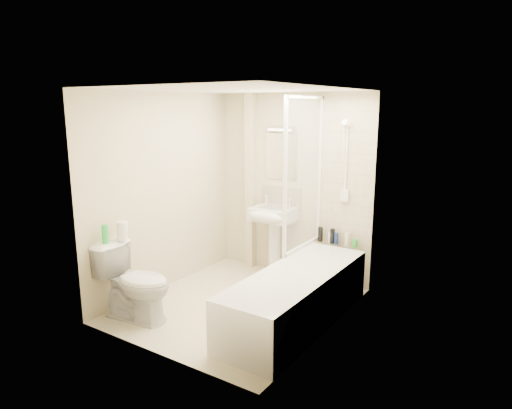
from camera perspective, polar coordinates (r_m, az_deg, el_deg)
The scene contains 25 objects.
floor at distance 5.34m, azimuth -2.29°, elevation -12.48°, with size 2.50×2.50×0.00m, color beige.
wall_back at distance 6.00m, azimuth 4.56°, elevation 2.29°, with size 2.20×0.02×2.40m, color beige.
wall_left at distance 5.66m, azimuth -11.50°, elevation 1.48°, with size 0.02×2.50×2.40m, color beige.
wall_right at distance 4.43m, azimuth 9.25°, elevation -1.42°, with size 0.02×2.50×2.40m, color beige.
ceiling at distance 4.86m, azimuth -2.54°, elevation 14.20°, with size 2.20×2.50×0.02m, color white.
tile_back at distance 5.64m, azimuth 11.25°, elevation 3.76°, with size 0.70×0.01×1.75m, color beige.
tile_right at distance 4.39m, azimuth 9.25°, elevation 1.48°, with size 0.01×2.10×1.75m, color beige.
pipe_boxing at distance 6.27m, azimuth -0.68°, elevation 2.75°, with size 0.12×0.12×2.40m, color beige.
splashback at distance 6.10m, azimuth 3.15°, elevation 0.85°, with size 0.60×0.01×0.30m, color beige.
mirror at distance 6.02m, azimuth 3.20°, elevation 5.99°, with size 0.46×0.01×0.60m, color white.
strip_light at distance 5.97m, azimuth 3.13°, elevation 9.50°, with size 0.42×0.07×0.07m, color silver.
bathtub at distance 4.87m, azimuth 5.08°, elevation -11.35°, with size 0.70×2.10×0.55m.
shower_screen at distance 5.38m, azimuth 6.03°, elevation 3.81°, with size 0.04×0.92×1.80m.
shower_fixture at distance 5.58m, azimuth 11.11°, elevation 4.94°, with size 0.10×0.16×0.99m.
pedestal_sink at distance 5.98m, azimuth 2.03°, elevation -2.21°, with size 0.55×0.50×1.06m.
bottle_black_a at distance 5.84m, azimuth 8.05°, elevation -3.69°, with size 0.06×0.06×0.18m, color black.
bottle_white_a at distance 5.80m, azimuth 9.22°, elevation -4.10°, with size 0.05×0.05×0.13m, color silver.
bottle_black_b at distance 5.78m, azimuth 9.51°, elevation -3.91°, with size 0.06×0.06×0.19m, color black.
bottle_blue at distance 5.76m, azimuth 10.00°, elevation -4.21°, with size 0.05×0.05×0.14m, color navy.
bottle_cream at distance 5.71m, azimuth 11.33°, elevation -4.27°, with size 0.05×0.05×0.17m, color beige.
bottle_green at distance 5.68m, azimuth 12.28°, elevation -4.76°, with size 0.06×0.06×0.10m, color green.
toilet at distance 5.05m, azimuth -14.85°, elevation -9.34°, with size 0.86×0.56×0.82m, color white.
toilet_roll_lower at distance 5.10m, azimuth -16.40°, elevation -3.77°, with size 0.11×0.11×0.09m, color white.
toilet_roll_upper at distance 5.07m, azimuth -16.40°, elevation -2.67°, with size 0.12×0.12×0.11m, color white.
green_bottle at distance 5.02m, azimuth -18.36°, elevation -3.54°, with size 0.07×0.07×0.20m, color green.
Camera 1 is at (2.83, -3.94, 2.23)m, focal length 32.00 mm.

